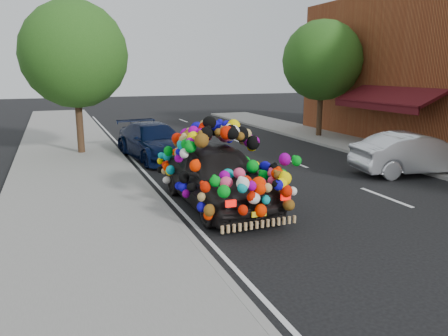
% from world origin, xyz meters
% --- Properties ---
extents(ground, '(100.00, 100.00, 0.00)m').
position_xyz_m(ground, '(0.00, 0.00, 0.00)').
color(ground, black).
rests_on(ground, ground).
extents(sidewalk, '(4.00, 60.00, 0.12)m').
position_xyz_m(sidewalk, '(-4.30, 0.00, 0.06)').
color(sidewalk, gray).
rests_on(sidewalk, ground).
extents(kerb, '(0.15, 60.00, 0.13)m').
position_xyz_m(kerb, '(-2.35, 0.00, 0.07)').
color(kerb, gray).
rests_on(kerb, ground).
extents(footpath_far, '(3.00, 40.00, 0.12)m').
position_xyz_m(footpath_far, '(8.20, 3.00, 0.06)').
color(footpath_far, gray).
rests_on(footpath_far, ground).
extents(lane_markings, '(6.00, 50.00, 0.01)m').
position_xyz_m(lane_markings, '(3.60, 0.00, 0.01)').
color(lane_markings, silver).
rests_on(lane_markings, ground).
extents(tree_near_sidewalk, '(4.20, 4.20, 6.13)m').
position_xyz_m(tree_near_sidewalk, '(-3.80, 9.50, 4.02)').
color(tree_near_sidewalk, '#332114').
rests_on(tree_near_sidewalk, ground).
extents(tree_far_b, '(4.00, 4.00, 5.90)m').
position_xyz_m(tree_far_b, '(8.00, 10.00, 3.89)').
color(tree_far_b, '#332114').
rests_on(tree_far_b, ground).
extents(plush_art_car, '(2.33, 4.93, 2.25)m').
position_xyz_m(plush_art_car, '(-0.95, 1.09, 1.16)').
color(plush_art_car, black).
rests_on(plush_art_car, ground).
extents(navy_sedan, '(2.61, 5.03, 1.39)m').
position_xyz_m(navy_sedan, '(-1.16, 7.63, 0.70)').
color(navy_sedan, black).
rests_on(navy_sedan, ground).
extents(silver_hatchback, '(4.43, 2.21, 1.40)m').
position_xyz_m(silver_hatchback, '(6.45, 1.86, 0.70)').
color(silver_hatchback, silver).
rests_on(silver_hatchback, ground).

